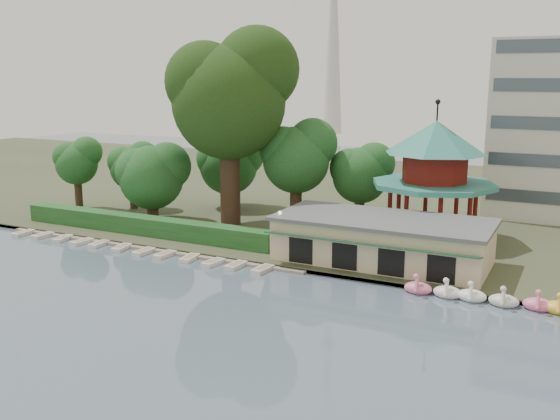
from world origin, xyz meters
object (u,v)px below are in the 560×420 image
Objects in this scene: boathouse at (382,239)px; pavilion at (434,168)px; big_tree at (231,92)px; dock at (147,247)px.

pavilion is (2.00, 10.03, 5.11)m from boathouse.
big_tree reaches higher than pavilion.
boathouse is 1.38× the size of pavilion.
boathouse is 0.88× the size of big_tree.
big_tree is (3.16, 10.99, 14.57)m from dock.
big_tree is (-18.84, 6.22, 12.32)m from boathouse.
boathouse is at bearing -101.28° from pavilion.
boathouse is at bearing -18.28° from big_tree.
boathouse is 11.43m from pavilion.
dock is at bearing -148.34° from pavilion.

